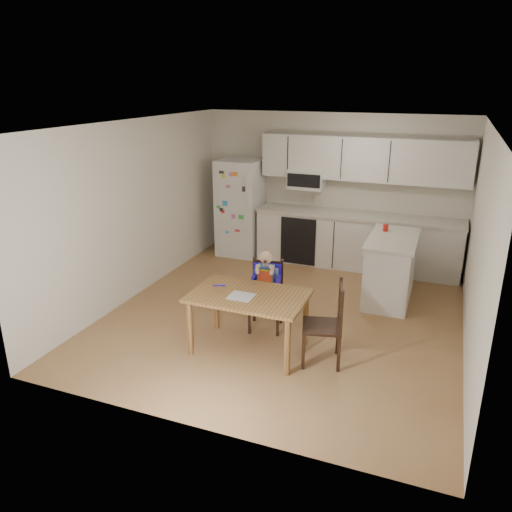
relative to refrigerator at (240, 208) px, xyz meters
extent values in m
cube|color=#93643A|center=(1.55, -2.15, -0.85)|extent=(4.50, 5.00, 0.01)
cube|color=beige|center=(1.55, 0.35, 0.40)|extent=(4.50, 0.02, 2.50)
cube|color=beige|center=(-0.70, -2.15, 0.40)|extent=(0.02, 5.00, 2.50)
cube|color=beige|center=(3.80, -2.15, 0.40)|extent=(0.02, 5.00, 2.50)
cube|color=white|center=(1.55, -2.15, 1.65)|extent=(4.50, 5.00, 0.01)
cube|color=silver|center=(0.00, 0.00, 0.00)|extent=(0.72, 0.70, 1.70)
cube|color=silver|center=(2.08, 0.05, -0.42)|extent=(3.34, 0.60, 0.86)
cube|color=beige|center=(2.08, 0.04, 0.04)|extent=(3.37, 0.62, 0.05)
cube|color=black|center=(1.16, -0.26, -0.42)|extent=(0.60, 0.02, 0.80)
cube|color=silver|center=(2.08, 0.18, 0.95)|extent=(3.34, 0.34, 0.70)
cube|color=silver|center=(1.16, 0.15, 0.57)|extent=(0.60, 0.38, 0.33)
cube|color=silver|center=(2.78, -1.11, -0.41)|extent=(0.60, 1.20, 0.88)
cube|color=beige|center=(2.78, -1.11, 0.05)|extent=(0.66, 1.26, 0.05)
cylinder|color=red|center=(2.63, -0.82, 0.13)|extent=(0.08, 0.08, 0.10)
cube|color=brown|center=(1.44, -3.18, -0.16)|extent=(1.32, 0.85, 0.04)
cylinder|color=brown|center=(0.86, -3.52, -0.52)|extent=(0.07, 0.07, 0.67)
cylinder|color=brown|center=(0.86, -2.83, -0.52)|extent=(0.07, 0.07, 0.67)
cylinder|color=brown|center=(2.03, -3.52, -0.52)|extent=(0.07, 0.07, 0.67)
cylinder|color=brown|center=(2.03, -2.83, -0.52)|extent=(0.07, 0.07, 0.67)
cube|color=#B0B0B5|center=(1.40, -3.27, -0.14)|extent=(0.28, 0.24, 0.01)
cylinder|color=#2512C8|center=(1.02, -3.08, -0.14)|extent=(0.12, 0.06, 0.02)
cube|color=black|center=(1.44, -2.61, -0.45)|extent=(0.46, 0.46, 0.03)
cube|color=black|center=(1.31, -2.81, -0.65)|extent=(0.04, 0.04, 0.39)
cube|color=black|center=(1.24, -2.47, -0.65)|extent=(0.04, 0.04, 0.39)
cube|color=black|center=(1.65, -2.74, -0.65)|extent=(0.04, 0.04, 0.39)
cube|color=black|center=(1.58, -2.40, -0.65)|extent=(0.04, 0.04, 0.39)
cube|color=black|center=(1.41, -2.43, -0.20)|extent=(0.39, 0.11, 0.47)
cube|color=#2512C8|center=(1.44, -2.61, -0.38)|extent=(0.41, 0.38, 0.09)
cube|color=#2512C8|center=(1.42, -2.48, -0.18)|extent=(0.36, 0.12, 0.32)
cube|color=#5782D2|center=(1.45, -2.62, -0.33)|extent=(0.32, 0.29, 0.01)
cube|color=#184198|center=(1.44, -2.60, -0.12)|extent=(0.23, 0.17, 0.24)
cube|color=red|center=(1.45, -2.66, -0.13)|extent=(0.18, 0.05, 0.19)
sphere|color=beige|center=(1.44, -2.61, 0.11)|extent=(0.19, 0.19, 0.16)
ellipsoid|color=olive|center=(1.44, -2.61, 0.13)|extent=(0.18, 0.18, 0.13)
cube|color=black|center=(2.29, -3.13, -0.41)|extent=(0.51, 0.51, 0.03)
cube|color=black|center=(2.06, -2.99, -0.64)|extent=(0.04, 0.04, 0.42)
cube|color=black|center=(2.43, -2.90, -0.64)|extent=(0.04, 0.04, 0.42)
cube|color=black|center=(2.16, -3.36, -0.64)|extent=(0.04, 0.04, 0.42)
cube|color=black|center=(2.53, -3.26, -0.64)|extent=(0.04, 0.04, 0.42)
cube|color=black|center=(2.48, -3.08, -0.15)|extent=(0.14, 0.42, 0.50)
camera|label=1|loc=(3.40, -7.96, 2.14)|focal=35.00mm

